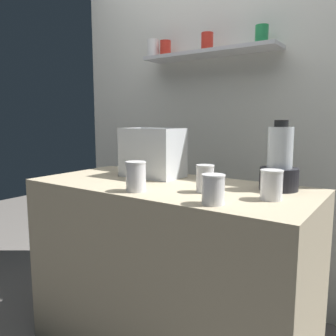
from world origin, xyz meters
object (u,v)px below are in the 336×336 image
juice_cup_beet_right (271,187)px  juice_cup_beet_middle (213,191)px  juice_cup_carrot_left (205,180)px  blender_pitcher (279,165)px  juice_cup_beet_far_left (136,178)px  carrot_display_bin (153,161)px

juice_cup_beet_right → juice_cup_beet_middle: bearing=-128.2°
juice_cup_carrot_left → juice_cup_beet_right: 0.28m
blender_pitcher → juice_cup_beet_far_left: 0.64m
juice_cup_carrot_left → carrot_display_bin: bearing=155.8°
blender_pitcher → juice_cup_carrot_left: blender_pitcher is taller
juice_cup_beet_right → blender_pitcher: bearing=99.1°
blender_pitcher → juice_cup_beet_right: 0.22m
carrot_display_bin → juice_cup_beet_middle: size_ratio=2.88×
juice_cup_carrot_left → juice_cup_beet_right: same height
juice_cup_beet_middle → juice_cup_beet_right: (0.16, 0.20, 0.00)m
juice_cup_beet_far_left → juice_cup_beet_right: size_ratio=1.11×
carrot_display_bin → juice_cup_beet_middle: bearing=-33.1°
blender_pitcher → juice_cup_beet_middle: size_ratio=2.76×
juice_cup_beet_middle → juice_cup_beet_right: size_ratio=0.95×
carrot_display_bin → juice_cup_beet_right: bearing=-13.3°
carrot_display_bin → juice_cup_beet_middle: (0.56, -0.37, -0.04)m
juice_cup_beet_middle → juice_cup_beet_far_left: bearing=177.7°
blender_pitcher → juice_cup_carrot_left: (-0.25, -0.23, -0.06)m
blender_pitcher → juice_cup_carrot_left: bearing=-137.0°
juice_cup_beet_middle → juice_cup_beet_right: juice_cup_beet_right is taller
blender_pitcher → juice_cup_beet_far_left: bearing=-142.8°
carrot_display_bin → juice_cup_beet_far_left: (0.17, -0.35, -0.03)m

